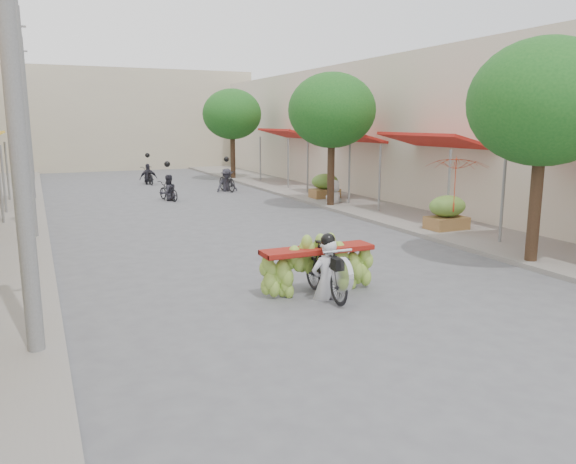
# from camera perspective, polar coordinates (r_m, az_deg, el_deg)

# --- Properties ---
(ground) EXTENTS (120.00, 120.00, 0.00)m
(ground) POSITION_cam_1_polar(r_m,az_deg,el_deg) (8.28, 18.13, -13.44)
(ground) COLOR #5A5A5F
(ground) RESTS_ON ground
(sidewalk_right) EXTENTS (4.00, 60.00, 0.12)m
(sidewalk_right) POSITION_cam_1_polar(r_m,az_deg,el_deg) (24.07, 6.54, 3.17)
(sidewalk_right) COLOR gray
(sidewalk_right) RESTS_ON ground
(shophouse_row_right) EXTENTS (9.77, 40.00, 6.00)m
(shophouse_row_right) POSITION_cam_1_polar(r_m,az_deg,el_deg) (25.99, 17.51, 9.82)
(shophouse_row_right) COLOR beige
(shophouse_row_right) RESTS_ON ground
(far_building) EXTENTS (20.00, 6.00, 7.00)m
(far_building) POSITION_cam_1_polar(r_m,az_deg,el_deg) (43.79, -17.70, 10.80)
(far_building) COLOR #BDB195
(far_building) RESTS_ON ground
(utility_pole_near) EXTENTS (0.60, 0.24, 8.00)m
(utility_pole_near) POSITION_cam_1_polar(r_m,az_deg,el_deg) (8.51, -26.31, 14.48)
(utility_pole_near) COLOR slate
(utility_pole_near) RESTS_ON ground
(utility_pole_mid) EXTENTS (0.60, 0.24, 8.00)m
(utility_pole_mid) POSITION_cam_1_polar(r_m,az_deg,el_deg) (17.49, -25.43, 12.25)
(utility_pole_mid) COLOR slate
(utility_pole_mid) RESTS_ON ground
(utility_pole_far) EXTENTS (0.60, 0.24, 8.00)m
(utility_pole_far) POSITION_cam_1_polar(r_m,az_deg,el_deg) (26.49, -25.15, 11.54)
(utility_pole_far) COLOR slate
(utility_pole_far) RESTS_ON ground
(utility_pole_back) EXTENTS (0.60, 0.24, 8.00)m
(utility_pole_back) POSITION_cam_1_polar(r_m,az_deg,el_deg) (35.49, -25.01, 11.18)
(utility_pole_back) COLOR slate
(utility_pole_back) RESTS_ON ground
(street_tree_near) EXTENTS (3.40, 3.40, 5.25)m
(street_tree_near) POSITION_cam_1_polar(r_m,az_deg,el_deg) (14.23, 24.56, 11.84)
(street_tree_near) COLOR #3A2719
(street_tree_near) RESTS_ON ground
(street_tree_mid) EXTENTS (3.40, 3.40, 5.25)m
(street_tree_mid) POSITION_cam_1_polar(r_m,az_deg,el_deg) (22.19, 4.47, 12.18)
(street_tree_mid) COLOR #3A2719
(street_tree_mid) RESTS_ON ground
(street_tree_far) EXTENTS (3.40, 3.40, 5.25)m
(street_tree_far) POSITION_cam_1_polar(r_m,az_deg,el_deg) (33.22, -5.70, 11.80)
(street_tree_far) COLOR #3A2719
(street_tree_far) RESTS_ON ground
(produce_crate_mid) EXTENTS (1.20, 0.88, 1.16)m
(produce_crate_mid) POSITION_cam_1_polar(r_m,az_deg,el_deg) (17.86, 15.87, 2.17)
(produce_crate_mid) COLOR brown
(produce_crate_mid) RESTS_ON ground
(produce_crate_far) EXTENTS (1.20, 0.88, 1.16)m
(produce_crate_far) POSITION_cam_1_polar(r_m,az_deg,el_deg) (24.47, 3.76, 4.89)
(produce_crate_far) COLOR brown
(produce_crate_far) RESTS_ON ground
(banana_motorbike) EXTENTS (2.30, 1.91, 2.17)m
(banana_motorbike) POSITION_cam_1_polar(r_m,az_deg,el_deg) (10.94, 3.57, -2.88)
(banana_motorbike) COLOR black
(banana_motorbike) RESTS_ON ground
(market_umbrella) EXTENTS (1.93, 1.93, 1.63)m
(market_umbrella) POSITION_cam_1_polar(r_m,az_deg,el_deg) (16.81, 16.85, 7.42)
(market_umbrella) COLOR #AC3317
(market_umbrella) RESTS_ON ground
(pedestrian) EXTENTS (1.04, 0.79, 1.87)m
(pedestrian) POSITION_cam_1_polar(r_m,az_deg,el_deg) (22.93, 4.69, 5.32)
(pedestrian) COLOR silver
(pedestrian) RESTS_ON ground
(bg_motorbike_a) EXTENTS (0.91, 1.57, 1.95)m
(bg_motorbike_a) POSITION_cam_1_polar(r_m,az_deg,el_deg) (24.87, -12.10, 4.89)
(bg_motorbike_a) COLOR black
(bg_motorbike_a) RESTS_ON ground
(bg_motorbike_b) EXTENTS (1.11, 1.86, 1.95)m
(bg_motorbike_b) POSITION_cam_1_polar(r_m,az_deg,el_deg) (27.70, -6.25, 5.82)
(bg_motorbike_b) COLOR black
(bg_motorbike_b) RESTS_ON ground
(bg_motorbike_c) EXTENTS (1.00, 1.68, 1.95)m
(bg_motorbike_c) POSITION_cam_1_polar(r_m,az_deg,el_deg) (31.70, -14.03, 6.14)
(bg_motorbike_c) COLOR black
(bg_motorbike_c) RESTS_ON ground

